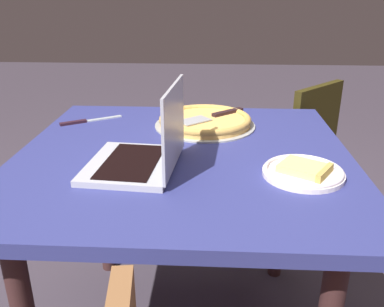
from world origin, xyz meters
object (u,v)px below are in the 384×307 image
Objects in this scene: dining_table at (184,179)px; pizza_tray at (205,121)px; chair_far at (294,149)px; laptop at (145,152)px; table_knife at (85,121)px; pizza_plate at (304,171)px.

pizza_tray reaches higher than dining_table.
laptop is at bearing 55.45° from chair_far.
pizza_tray is at bearing 47.44° from chair_far.
table_knife is at bearing 26.71° from chair_far.
pizza_tray is at bearing 177.15° from table_knife.
chair_far is at bearing -153.29° from table_knife.
laptop is 0.84× the size of pizza_tray.
laptop is 0.53m from table_knife.
pizza_plate is 0.60× the size of pizza_tray.
pizza_tray is 0.45× the size of chair_far.
pizza_plate is 0.52m from pizza_tray.
pizza_tray is at bearing -103.09° from dining_table.
pizza_tray is (-0.06, -0.27, 0.12)m from dining_table.
chair_far is at bearing -132.56° from pizza_tray.
laptop reaches higher than chair_far.
table_knife is (0.31, -0.42, -0.05)m from laptop.
chair_far is at bearing -99.75° from pizza_plate.
dining_table is at bearing -128.05° from laptop.
laptop is 1.41× the size of pizza_plate.
pizza_plate is at bearing 176.38° from laptop.
laptop is 1.47× the size of table_knife.
laptop is at bearing 51.95° from dining_table.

